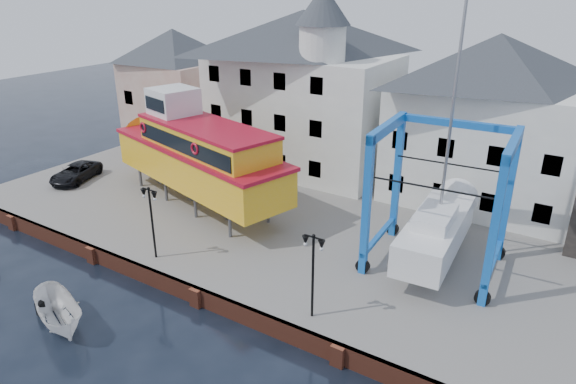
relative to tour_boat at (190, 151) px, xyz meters
The scene contains 12 objects.
ground 12.32m from the tour_boat, 47.34° to the right, with size 140.00×140.00×0.00m, color black.
hardstanding 9.13m from the tour_boat, 18.46° to the left, with size 44.00×22.00×1.00m, color slate.
quay_wall 12.07m from the tour_boat, 46.98° to the right, with size 44.00×0.47×1.00m.
building_pink 14.12m from the tour_boat, 136.91° to the left, with size 8.00×7.00×10.30m.
building_white_main 10.75m from the tour_boat, 73.89° to the left, with size 14.00×8.30×14.00m.
building_white_right 19.92m from the tour_boat, 32.29° to the left, with size 12.00×8.00×11.20m.
lamp_post_left 8.14m from the tour_boat, 62.51° to the right, with size 1.12×0.32×4.20m.
lamp_post_right 15.53m from the tour_boat, 27.67° to the right, with size 1.12×0.32×4.20m.
tour_boat is the anchor object (origin of this frame).
travel_lift 16.95m from the tour_boat, ahead, with size 7.08×9.72×14.48m.
van 10.68m from the tour_boat, 168.45° to the right, with size 2.09×4.54×1.26m, color black.
motorboat_a 14.33m from the tour_boat, 75.21° to the right, with size 1.69×4.50×1.74m, color white.
Camera 1 is at (15.57, -15.87, 15.28)m, focal length 32.00 mm.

